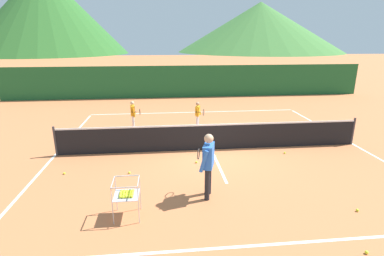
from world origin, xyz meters
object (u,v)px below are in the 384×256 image
Objects in this scene: instructor at (208,160)px; student_0 at (133,112)px; tennis_ball_4 at (367,252)px; ball_cart at (127,194)px; tennis_ball_3 at (357,210)px; tennis_net at (212,137)px; tennis_ball_2 at (285,153)px; student_1 at (198,112)px; tennis_ball_1 at (129,173)px; tennis_ball_0 at (64,173)px; tennis_ball_5 at (196,162)px.

instructor is 6.64m from student_0.
student_0 is 10.03m from tennis_ball_4.
tennis_ball_4 is at bearing -20.35° from ball_cart.
tennis_net is at bearing 122.57° from tennis_ball_3.
student_0 is at bearing 147.30° from tennis_ball_2.
tennis_net is 9.21× the size of student_1.
tennis_net is 161.94× the size of tennis_ball_1.
tennis_ball_0 and tennis_ball_3 have the same top height.
ball_cart is 2.32m from tennis_ball_1.
tennis_ball_0 is 8.03m from tennis_ball_3.
tennis_ball_5 is at bearing 120.98° from tennis_ball_4.
tennis_ball_1 is (0.25, -4.64, -0.73)m from student_0.
tennis_ball_2 is 3.68m from tennis_ball_3.
student_1 is 5.25m from tennis_ball_1.
tennis_ball_2 is at bearing 39.44° from instructor.
tennis_net is 6.09m from tennis_ball_4.
tennis_ball_1 is at bearing -148.21° from tennis_net.
tennis_ball_0 is at bearing 148.66° from tennis_ball_4.
tennis_ball_4 is at bearing -31.34° from tennis_ball_0.
tennis_ball_0 is 1.96m from tennis_ball_1.
student_1 is at bearing 93.38° from tennis_net.
tennis_net is 8.69× the size of student_0.
tennis_ball_1 is 6.17m from tennis_ball_3.
tennis_ball_3 is 4.72m from tennis_ball_5.
student_1 is at bearing 112.52° from tennis_ball_3.
tennis_ball_1 and tennis_ball_3 have the same top height.
student_0 is at bearing 69.11° from tennis_ball_0.
tennis_net is 5.03m from tennis_ball_0.
student_1 is 8.77m from tennis_ball_4.
tennis_ball_2 and tennis_ball_4 have the same top height.
student_1 reaches higher than tennis_ball_2.
ball_cart is 13.22× the size of tennis_ball_4.
tennis_ball_5 is (4.06, 0.41, 0.00)m from tennis_ball_0.
tennis_ball_5 is (-2.74, 4.56, 0.00)m from tennis_ball_4.
tennis_ball_4 is at bearing -59.02° from tennis_ball_5.
tennis_ball_5 is at bearing 55.82° from ball_cart.
student_0 is at bearing 93.62° from ball_cart.
student_0 reaches higher than tennis_net.
tennis_ball_4 is at bearing -70.33° from tennis_net.
tennis_ball_3 and tennis_ball_4 have the same top height.
tennis_ball_0 is (-2.14, 2.41, -0.55)m from ball_cart.
instructor is at bearing -68.82° from student_0.
tennis_ball_0 is 7.33m from tennis_ball_2.
tennis_ball_0 is at bearing 175.24° from tennis_ball_1.
tennis_net is 4.77m from ball_cart.
student_1 is 4.00m from tennis_ball_5.
student_1 is 17.59× the size of tennis_ball_3.
student_0 is at bearing 111.18° from instructor.
tennis_ball_4 is at bearing -95.43° from tennis_ball_2.
tennis_ball_4 is 1.00× the size of tennis_ball_5.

